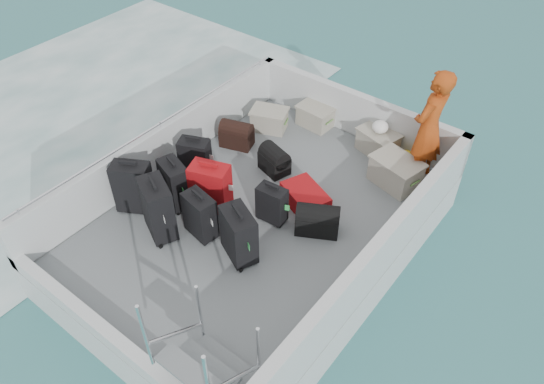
{
  "coord_description": "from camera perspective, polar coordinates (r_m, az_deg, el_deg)",
  "views": [
    {
      "loc": [
        3.23,
        -3.83,
        5.58
      ],
      "look_at": [
        0.11,
        0.16,
        1.0
      ],
      "focal_mm": 35.0,
      "sensor_mm": 36.0,
      "label": 1
    }
  ],
  "objects": [
    {
      "name": "ground",
      "position": [
        7.5,
        -1.44,
        -5.98
      ],
      "size": [
        160.0,
        160.0,
        0.0
      ],
      "primitive_type": "plane",
      "color": "#185454",
      "rests_on": "ground"
    },
    {
      "name": "wake_foam",
      "position": [
        10.5,
        -22.39,
        6.56
      ],
      "size": [
        10.0,
        10.0,
        0.0
      ],
      "primitive_type": "plane",
      "color": "white",
      "rests_on": "ground"
    },
    {
      "name": "ferry_hull",
      "position": [
        7.28,
        -1.48,
        -4.41
      ],
      "size": [
        3.6,
        5.0,
        0.6
      ],
      "primitive_type": "cube",
      "color": "silver",
      "rests_on": "ground"
    },
    {
      "name": "deck",
      "position": [
        7.06,
        -1.52,
        -2.67
      ],
      "size": [
        3.3,
        4.7,
        0.02
      ],
      "primitive_type": "cube",
      "color": "slate",
      "rests_on": "ferry_hull"
    },
    {
      "name": "deck_fittings",
      "position": [
        6.46,
        -0.99,
        -3.19
      ],
      "size": [
        3.6,
        5.0,
        0.9
      ],
      "color": "silver",
      "rests_on": "deck"
    },
    {
      "name": "suitcase_0",
      "position": [
        7.14,
        -14.66,
        0.45
      ],
      "size": [
        0.55,
        0.48,
        0.74
      ],
      "primitive_type": "cube",
      "rotation": [
        0.0,
        0.0,
        0.52
      ],
      "color": "black",
      "rests_on": "deck"
    },
    {
      "name": "suitcase_1",
      "position": [
        7.12,
        -10.42,
        0.8
      ],
      "size": [
        0.51,
        0.39,
        0.67
      ],
      "primitive_type": "cube",
      "rotation": [
        0.0,
        0.0,
        -0.32
      ],
      "color": "black",
      "rests_on": "deck"
    },
    {
      "name": "suitcase_2",
      "position": [
        7.55,
        -8.26,
        3.55
      ],
      "size": [
        0.49,
        0.4,
        0.61
      ],
      "primitive_type": "cube",
      "rotation": [
        0.0,
        0.0,
        0.41
      ],
      "color": "black",
      "rests_on": "deck"
    },
    {
      "name": "suitcase_3",
      "position": [
        6.72,
        -12.17,
        -1.85
      ],
      "size": [
        0.6,
        0.5,
        0.79
      ],
      "primitive_type": "cube",
      "rotation": [
        0.0,
        0.0,
        -0.45
      ],
      "color": "black",
      "rests_on": "deck"
    },
    {
      "name": "suitcase_4",
      "position": [
        6.66,
        -7.75,
        -2.59
      ],
      "size": [
        0.46,
        0.32,
        0.63
      ],
      "primitive_type": "cube",
      "rotation": [
        0.0,
        0.0,
        -0.18
      ],
      "color": "black",
      "rests_on": "deck"
    },
    {
      "name": "suitcase_5",
      "position": [
        6.98,
        -6.62,
        0.45
      ],
      "size": [
        0.57,
        0.45,
        0.7
      ],
      "primitive_type": "cube",
      "rotation": [
        0.0,
        0.0,
        0.33
      ],
      "color": "#A80E0C",
      "rests_on": "deck"
    },
    {
      "name": "suitcase_6",
      "position": [
        6.34,
        -3.6,
        -4.67
      ],
      "size": [
        0.58,
        0.48,
        0.69
      ],
      "primitive_type": "cube",
      "rotation": [
        0.0,
        0.0,
        -0.44
      ],
      "color": "black",
      "rests_on": "deck"
    },
    {
      "name": "suitcase_7",
      "position": [
        6.82,
        -0.02,
        -1.36
      ],
      "size": [
        0.4,
        0.25,
        0.53
      ],
      "primitive_type": "cube",
      "rotation": [
        0.0,
        0.0,
        0.09
      ],
      "color": "black",
      "rests_on": "deck"
    },
    {
      "name": "suitcase_8",
      "position": [
        7.13,
        3.6,
        -0.63
      ],
      "size": [
        0.77,
        0.65,
        0.26
      ],
      "primitive_type": "cube",
      "rotation": [
        0.0,
        0.0,
        1.17
      ],
      "color": "#A80E0C",
      "rests_on": "deck"
    },
    {
      "name": "duffel_0",
      "position": [
        8.16,
        -3.82,
        5.99
      ],
      "size": [
        0.55,
        0.43,
        0.32
      ],
      "primitive_type": null,
      "rotation": [
        0.0,
        0.0,
        0.31
      ],
      "color": "black",
      "rests_on": "deck"
    },
    {
      "name": "duffel_1",
      "position": [
        7.65,
        0.26,
        3.25
      ],
      "size": [
        0.49,
        0.41,
        0.32
      ],
      "primitive_type": null,
      "rotation": [
        0.0,
        0.0,
        -0.28
      ],
      "color": "black",
      "rests_on": "deck"
    },
    {
      "name": "duffel_2",
      "position": [
        6.77,
        4.9,
        -3.2
      ],
      "size": [
        0.62,
        0.53,
        0.32
      ],
      "primitive_type": null,
      "rotation": [
        0.0,
        0.0,
        0.5
      ],
      "color": "black",
      "rests_on": "deck"
    },
    {
      "name": "crate_0",
      "position": [
        8.5,
        -0.29,
        7.73
      ],
      "size": [
        0.62,
        0.53,
        0.32
      ],
      "primitive_type": "cube",
      "rotation": [
        0.0,
        0.0,
        0.36
      ],
      "color": "#ABA695",
      "rests_on": "deck"
    },
    {
      "name": "crate_1",
      "position": [
        8.6,
        4.68,
        8.05
      ],
      "size": [
        0.54,
        0.39,
        0.32
      ],
      "primitive_type": "cube",
      "rotation": [
        0.0,
        0.0,
        -0.06
      ],
      "color": "#ABA695",
      "rests_on": "deck"
    },
    {
      "name": "crate_2",
      "position": [
        8.16,
        11.29,
        5.24
      ],
      "size": [
        0.64,
        0.51,
        0.34
      ],
      "primitive_type": "cube",
      "rotation": [
        0.0,
        0.0,
        -0.25
      ],
      "color": "#ABA695",
      "rests_on": "deck"
    },
    {
      "name": "crate_3",
      "position": [
        7.61,
        13.14,
        2.04
      ],
      "size": [
        0.73,
        0.58,
        0.39
      ],
      "primitive_type": "cube",
      "rotation": [
        0.0,
        0.0,
        -0.23
      ],
      "color": "#ABA695",
      "rests_on": "deck"
    },
    {
      "name": "yellow_bag",
      "position": [
        8.05,
        14.16,
        3.6
      ],
      "size": [
        0.28,
        0.26,
        0.22
      ],
      "primitive_type": "ellipsoid",
      "color": "gold",
      "rests_on": "deck"
    },
    {
      "name": "white_bag",
      "position": [
        8.01,
        11.54,
        6.71
      ],
      "size": [
        0.24,
        0.24,
        0.18
      ],
      "primitive_type": "ellipsoid",
      "color": "white",
      "rests_on": "crate_2"
    },
    {
      "name": "passenger",
      "position": [
        7.42,
        16.5,
        6.62
      ],
      "size": [
        0.48,
        0.68,
        1.71
      ],
      "primitive_type": "imported",
      "rotation": [
        0.0,
        0.0,
        -1.69
      ],
      "color": "#EC5416",
      "rests_on": "deck"
    }
  ]
}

